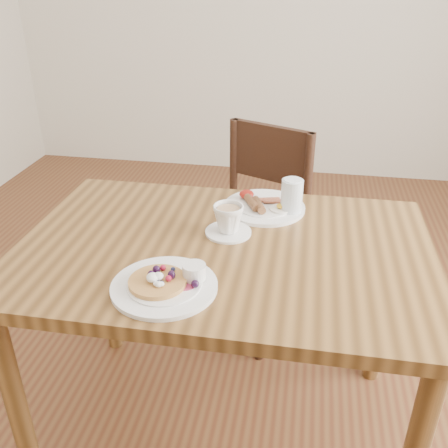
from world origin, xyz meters
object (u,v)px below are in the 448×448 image
object	(u,v)px
chair_far	(253,222)
teacup_saucer	(228,221)
breakfast_plate	(263,206)
pancake_plate	(166,283)
dining_table	(224,274)
water_glass	(292,197)

from	to	relation	value
chair_far	teacup_saucer	world-z (taller)	chair_far
breakfast_plate	teacup_saucer	size ratio (longest dim) A/B	1.93
breakfast_plate	pancake_plate	bearing A→B (deg)	-111.28
pancake_plate	chair_far	bearing A→B (deg)	82.29
dining_table	water_glass	bearing A→B (deg)	53.34
chair_far	breakfast_plate	distance (m)	0.48
water_glass	breakfast_plate	bearing A→B (deg)	168.74
dining_table	chair_far	xyz separation A→B (m)	(0.01, 0.65, -0.16)
teacup_saucer	pancake_plate	bearing A→B (deg)	-109.11
teacup_saucer	chair_far	bearing A→B (deg)	88.72
chair_far	water_glass	xyz separation A→B (m)	(0.17, -0.41, 0.32)
pancake_plate	breakfast_plate	size ratio (longest dim) A/B	1.00
water_glass	pancake_plate	bearing A→B (deg)	-120.99
breakfast_plate	water_glass	bearing A→B (deg)	-11.26
chair_far	pancake_plate	world-z (taller)	chair_far
chair_far	pancake_plate	distance (m)	0.93
chair_far	pancake_plate	bearing A→B (deg)	105.52
water_glass	dining_table	bearing A→B (deg)	-126.66
dining_table	water_glass	xyz separation A→B (m)	(0.18, 0.24, 0.16)
teacup_saucer	water_glass	world-z (taller)	water_glass
pancake_plate	teacup_saucer	size ratio (longest dim) A/B	1.93
water_glass	teacup_saucer	bearing A→B (deg)	-136.92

